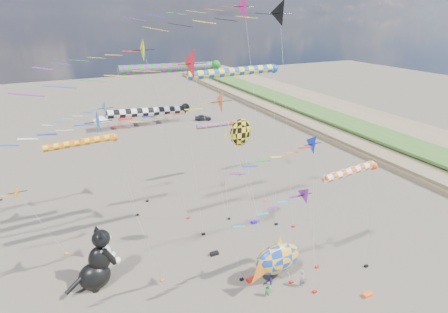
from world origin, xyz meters
The scene contains 28 objects.
delta_kite_0 centered at (-5.03, 19.57, 19.78)m, with size 11.77×2.40×21.28m.
delta_kite_1 centered at (-1.35, 8.23, 16.36)m, with size 11.53×2.04×17.74m.
delta_kite_2 centered at (2.08, 5.74, 9.00)m, with size 10.02×1.60×10.24m.
delta_kite_3 centered at (-10.55, 10.47, 15.84)m, with size 9.67×2.09×17.21m.
delta_kite_4 centered at (5.27, 12.58, 22.97)m, with size 14.43×2.63×24.58m.
delta_kite_5 centered at (1.21, 3.23, 14.08)m, with size 8.56×1.62×15.33m.
delta_kite_6 centered at (-4.91, 7.40, 19.67)m, with size 13.66×2.33×21.17m.
delta_kite_7 centered at (-18.18, 18.46, 7.70)m, with size 7.80×1.86×8.95m.
delta_kite_8 centered at (5.01, 19.14, 23.67)m, with size 15.43×2.93×25.39m.
delta_kite_9 centered at (-9.46, 25.82, 13.09)m, with size 10.10×1.97×14.41m.
windsock_0 centered at (7.78, 3.78, 11.11)m, with size 7.06×0.70×11.55m.
windsock_1 centered at (-2.72, 17.31, 18.36)m, with size 11.28×0.90×18.86m.
windsock_2 centered at (-11.46, 22.94, 10.37)m, with size 8.96×0.79×10.81m.
windsock_3 centered at (2.20, 13.84, 18.13)m, with size 10.51×0.82×18.61m.
windsock_4 centered at (-5.60, 15.66, 14.81)m, with size 9.01×0.82×15.28m.
windsock_5 centered at (6.39, 27.90, 8.52)m, with size 7.06×0.68×8.93m.
angelfish_kite centered at (1.42, 11.85, 12.85)m, with size 3.74×3.02×14.27m.
cat_inflatable centered at (-12.44, 12.57, 2.90)m, with size 4.30×2.15×5.80m, color black, non-canonical shape.
fish_inflatable centered at (2.56, 6.13, 2.41)m, with size 6.18×3.25×4.74m.
person_adult centered at (4.18, 4.32, 0.89)m, with size 0.65×0.43×1.79m, color gray.
child_green centered at (0.77, 4.66, 0.61)m, with size 0.59×0.46×1.22m, color #209244.
child_blue centered at (1.80, 5.77, 0.49)m, with size 0.58×0.24×0.98m, color #2C2AA1.
kite_bag_0 centered at (8.75, 0.87, 0.15)m, with size 0.90×0.44×0.30m, color #FF5815.
kite_bag_1 centered at (5.63, 15.25, 0.15)m, with size 0.90×0.44×0.30m, color #1320C1.
kite_bag_2 centered at (0.40, 6.96, 0.15)m, with size 0.90×0.44×0.30m, color red.
kite_bag_3 centered at (-1.19, 11.92, 0.15)m, with size 0.90×0.44×0.30m, color black.
tent_row centered at (1.50, 60.00, 3.15)m, with size 19.20×4.20×3.80m.
parked_car centered at (16.39, 58.00, 0.65)m, with size 1.53×3.81×1.30m, color #26262D.
Camera 1 is at (-12.94, -15.24, 23.16)m, focal length 28.00 mm.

